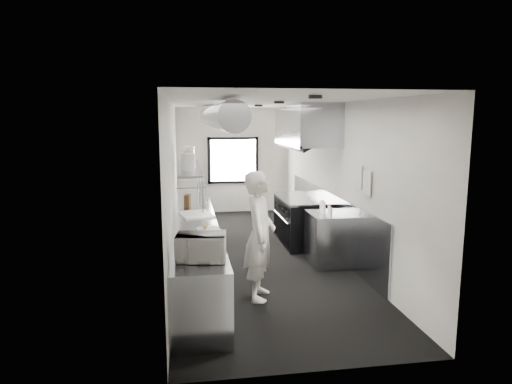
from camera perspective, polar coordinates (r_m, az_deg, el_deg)
name	(u,v)px	position (r m, az deg, el deg)	size (l,w,h in m)	color
floor	(256,255)	(8.58, 0.06, -7.87)	(3.00, 8.00, 0.01)	black
ceiling	(256,102)	(8.20, 0.06, 11.16)	(3.00, 8.00, 0.01)	beige
wall_back	(233,160)	(12.22, -2.89, 3.99)	(3.00, 0.02, 2.80)	silver
wall_front	(322,237)	(4.44, 8.22, -5.65)	(3.00, 0.02, 2.80)	silver
wall_left	(173,182)	(8.18, -10.38, 1.18)	(0.02, 8.00, 2.80)	silver
wall_right	(336,179)	(8.64, 9.94, 1.62)	(0.02, 8.00, 2.80)	silver
wall_cladding	(328,220)	(9.06, 9.06, -3.46)	(0.03, 5.50, 1.10)	#999DA7
hvac_duct	(216,117)	(8.52, -5.09, 9.38)	(0.40, 0.40, 6.40)	gray
service_window	(233,160)	(12.18, -2.87, 3.98)	(1.36, 0.05, 1.25)	white
exhaust_hood	(306,125)	(9.11, 6.26, 8.35)	(0.81, 2.20, 0.88)	#999DA7
prep_counter	(195,241)	(7.88, -7.70, -6.12)	(0.70, 6.00, 0.90)	#999DA7
pass_shelf	(190,168)	(9.15, -8.33, 2.95)	(0.45, 3.00, 0.68)	#999DA7
range	(301,220)	(9.33, 5.70, -3.52)	(0.88, 1.60, 0.94)	black
bottle_station	(328,239)	(8.06, 8.99, -5.80)	(0.65, 0.80, 0.90)	#999DA7
far_work_table	(191,202)	(11.49, -8.14, -1.22)	(0.70, 1.20, 0.90)	#999DA7
notice_sheet_a	(359,177)	(7.49, 12.72, 1.90)	(0.02, 0.28, 0.38)	beige
notice_sheet_b	(367,183)	(7.17, 13.73, 1.14)	(0.02, 0.28, 0.38)	beige
line_cook	(260,236)	(6.38, 0.47, -5.48)	(0.66, 0.43, 1.82)	silver
microwave	(201,247)	(5.34, -6.92, -6.87)	(0.52, 0.40, 0.31)	silver
deli_tub_a	(185,252)	(5.54, -8.93, -7.42)	(0.15, 0.15, 0.11)	#AEB6A8
deli_tub_b	(189,246)	(5.78, -8.45, -6.69)	(0.16, 0.16, 0.11)	#AEB6A8
newspaper	(209,230)	(6.75, -5.87, -4.73)	(0.32, 0.41, 0.01)	beige
small_plate	(205,229)	(6.78, -6.41, -4.66)	(0.17, 0.17, 0.01)	silver
pastry	(205,226)	(6.77, -6.42, -4.27)	(0.08, 0.08, 0.08)	tan
cutting_board	(196,214)	(7.81, -7.51, -2.78)	(0.49, 0.66, 0.02)	white
knife_block	(188,201)	(8.53, -8.57, -1.07)	(0.09, 0.21, 0.23)	#4E301B
plate_stack_a	(188,162)	(8.50, -8.53, 3.75)	(0.27, 0.27, 0.31)	silver
plate_stack_b	(189,161)	(8.75, -8.43, 3.82)	(0.22, 0.22, 0.28)	silver
plate_stack_c	(189,157)	(9.36, -8.44, 4.30)	(0.23, 0.23, 0.33)	silver
plate_stack_d	(189,155)	(9.79, -8.37, 4.63)	(0.23, 0.23, 0.36)	silver
squeeze_bottle_a	(331,213)	(7.60, 9.35, -2.61)	(0.06, 0.06, 0.17)	white
squeeze_bottle_b	(329,211)	(7.78, 9.17, -2.33)	(0.06, 0.06, 0.17)	white
squeeze_bottle_c	(324,207)	(7.96, 8.48, -1.93)	(0.07, 0.07, 0.20)	white
squeeze_bottle_d	(322,206)	(8.07, 8.23, -1.78)	(0.06, 0.06, 0.19)	white
squeeze_bottle_e	(323,206)	(8.18, 8.37, -1.74)	(0.05, 0.05, 0.16)	white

